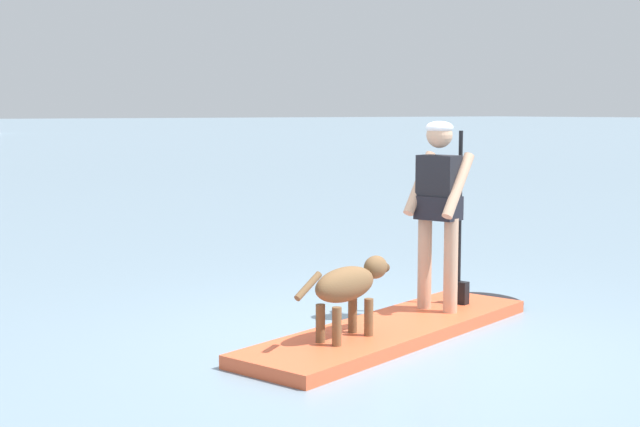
% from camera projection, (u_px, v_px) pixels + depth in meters
% --- Properties ---
extents(ground_plane, '(400.00, 400.00, 0.00)m').
position_uv_depth(ground_plane, '(390.00, 337.00, 7.29)').
color(ground_plane, gray).
extents(paddleboard, '(3.38, 1.69, 0.10)m').
position_uv_depth(paddleboard, '(406.00, 326.00, 7.46)').
color(paddleboard, '#E55933').
rests_on(paddleboard, ground_plane).
extents(person_paddler, '(0.67, 0.57, 1.61)m').
position_uv_depth(person_paddler, '(439.00, 202.00, 7.72)').
color(person_paddler, tan).
rests_on(person_paddler, paddleboard).
extents(dog, '(1.09, 0.42, 0.58)m').
position_uv_depth(dog, '(349.00, 286.00, 6.82)').
color(dog, brown).
rests_on(dog, paddleboard).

